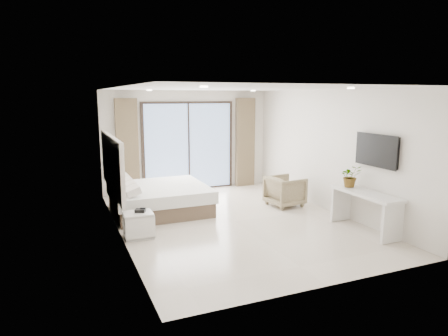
{
  "coord_description": "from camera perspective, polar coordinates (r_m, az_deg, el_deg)",
  "views": [
    {
      "loc": [
        -3.26,
        -7.22,
        2.56
      ],
      "look_at": [
        -0.07,
        0.4,
        1.06
      ],
      "focal_mm": 32.0,
      "sensor_mm": 36.0,
      "label": 1
    }
  ],
  "objects": [
    {
      "name": "ground",
      "position": [
        8.32,
        1.53,
        -7.61
      ],
      "size": [
        6.2,
        6.2,
        0.0
      ],
      "primitive_type": "plane",
      "color": "beige",
      "rests_on": "ground"
    },
    {
      "name": "plant",
      "position": [
        8.29,
        17.61,
        -1.43
      ],
      "size": [
        0.52,
        0.55,
        0.34
      ],
      "primitive_type": "imported",
      "rotation": [
        0.0,
        0.0,
        -0.33
      ],
      "color": "#33662D",
      "rests_on": "console_desk"
    },
    {
      "name": "bed",
      "position": [
        9.03,
        -9.32,
        -4.3
      ],
      "size": [
        2.06,
        1.96,
        0.72
      ],
      "color": "brown",
      "rests_on": "ground"
    },
    {
      "name": "console_desk",
      "position": [
        8.05,
        19.52,
        -4.69
      ],
      "size": [
        0.48,
        1.53,
        0.77
      ],
      "color": "silver",
      "rests_on": "ground"
    },
    {
      "name": "room_shell",
      "position": [
        8.7,
        -1.95,
        3.84
      ],
      "size": [
        4.62,
        6.22,
        2.72
      ],
      "color": "silver",
      "rests_on": "ground"
    },
    {
      "name": "nightstand",
      "position": [
        7.5,
        -12.13,
        -7.97
      ],
      "size": [
        0.53,
        0.44,
        0.47
      ],
      "rotation": [
        0.0,
        0.0,
        -0.03
      ],
      "color": "silver",
      "rests_on": "ground"
    },
    {
      "name": "armchair",
      "position": [
        9.49,
        8.72,
        -3.06
      ],
      "size": [
        0.78,
        0.82,
        0.77
      ],
      "primitive_type": "imported",
      "rotation": [
        0.0,
        0.0,
        1.68
      ],
      "color": "#978762",
      "rests_on": "ground"
    },
    {
      "name": "phone",
      "position": [
        7.44,
        -11.88,
        -5.98
      ],
      "size": [
        0.22,
        0.2,
        0.06
      ],
      "primitive_type": "cube",
      "rotation": [
        0.0,
        0.0,
        -0.41
      ],
      "color": "black",
      "rests_on": "nightstand"
    }
  ]
}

